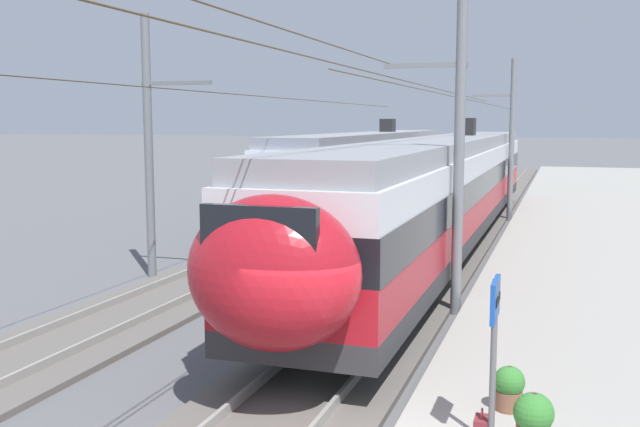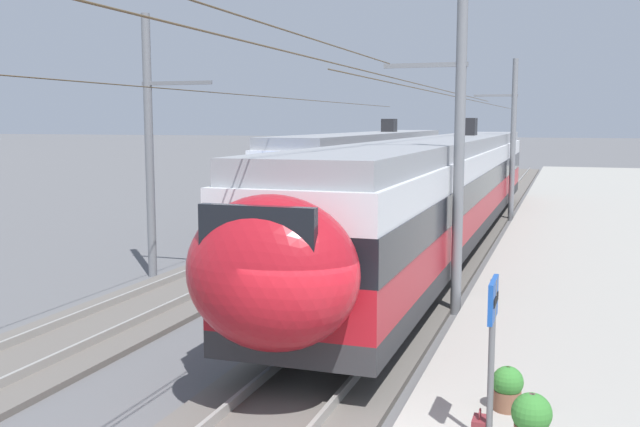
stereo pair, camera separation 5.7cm
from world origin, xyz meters
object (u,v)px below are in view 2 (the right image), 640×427
(catenary_mast_mid, at_px, (454,151))
(potted_plant_by_shelter, at_px, (508,387))
(platform_sign, at_px, (492,324))
(potted_plant_platform_edge, at_px, (531,419))
(train_far_track, at_px, (369,166))
(catenary_mast_east, at_px, (510,137))
(catenary_mast_far_side, at_px, (153,142))
(train_near_platform, at_px, (446,186))

(catenary_mast_mid, relative_size, potted_plant_by_shelter, 67.13)
(platform_sign, height_order, potted_plant_by_shelter, platform_sign)
(potted_plant_platform_edge, relative_size, potted_plant_by_shelter, 1.13)
(train_far_track, distance_m, potted_plant_by_shelter, 26.06)
(catenary_mast_east, xyz_separation_m, catenary_mast_far_side, (-15.36, 8.55, 0.10))
(catenary_mast_mid, xyz_separation_m, catenary_mast_far_side, (1.29, 8.54, 0.10))
(catenary_mast_far_side, bearing_deg, potted_plant_platform_edge, -129.47)
(catenary_mast_east, bearing_deg, catenary_mast_far_side, 150.90)
(platform_sign, bearing_deg, catenary_mast_mid, 12.25)
(catenary_mast_east, xyz_separation_m, platform_sign, (-24.19, -1.64, -1.80))
(catenary_mast_east, distance_m, potted_plant_platform_edge, 24.43)
(train_far_track, height_order, potted_plant_platform_edge, train_far_track)
(potted_plant_by_shelter, bearing_deg, platform_sign, 173.89)
(catenary_mast_far_side, relative_size, potted_plant_by_shelter, 67.13)
(train_far_track, bearing_deg, platform_sign, -161.75)
(potted_plant_platform_edge, xyz_separation_m, potted_plant_by_shelter, (1.16, 0.37, -0.05))
(catenary_mast_far_side, distance_m, platform_sign, 13.61)
(potted_plant_by_shelter, bearing_deg, catenary_mast_mid, 15.55)
(train_far_track, bearing_deg, catenary_mast_east, -102.78)
(catenary_mast_far_side, distance_m, potted_plant_platform_edge, 14.17)
(platform_sign, distance_m, potted_plant_by_shelter, 1.70)
(catenary_mast_east, height_order, potted_plant_platform_edge, catenary_mast_east)
(potted_plant_platform_edge, bearing_deg, potted_plant_by_shelter, 17.84)
(catenary_mast_far_side, xyz_separation_m, platform_sign, (-8.83, -10.18, -1.90))
(catenary_mast_far_side, height_order, platform_sign, catenary_mast_far_side)
(platform_sign, bearing_deg, potted_plant_platform_edge, -86.16)
(train_near_platform, height_order, potted_plant_by_shelter, train_near_platform)
(catenary_mast_east, xyz_separation_m, potted_plant_platform_edge, (-24.15, -2.14, -2.96))
(platform_sign, height_order, potted_plant_platform_edge, platform_sign)
(catenary_mast_mid, xyz_separation_m, potted_plant_by_shelter, (-6.34, -1.76, -3.01))
(train_near_platform, relative_size, platform_sign, 15.34)
(platform_sign, xyz_separation_m, potted_plant_by_shelter, (1.19, -0.13, -1.21))
(train_near_platform, relative_size, catenary_mast_east, 0.76)
(platform_sign, xyz_separation_m, potted_plant_platform_edge, (0.03, -0.50, -1.16))
(catenary_mast_east, relative_size, potted_plant_platform_edge, 59.40)
(train_near_platform, bearing_deg, catenary_mast_mid, -169.91)
(train_far_track, relative_size, potted_plant_by_shelter, 40.37)
(catenary_mast_far_side, bearing_deg, train_near_platform, -45.11)
(catenary_mast_mid, distance_m, potted_plant_by_shelter, 7.24)
(platform_sign, distance_m, potted_plant_platform_edge, 1.26)
(catenary_mast_far_side, height_order, potted_plant_platform_edge, catenary_mast_far_side)
(train_near_platform, height_order, potted_plant_platform_edge, train_near_platform)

